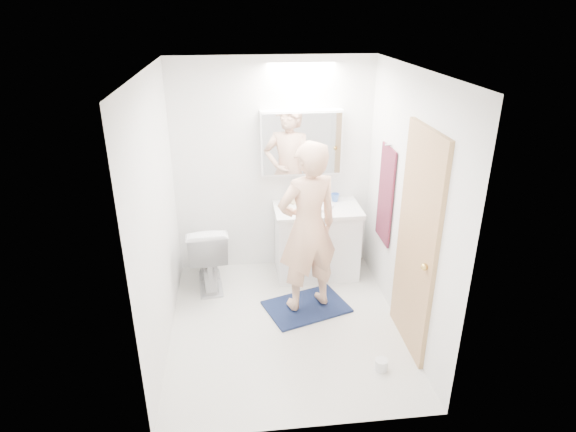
{
  "coord_description": "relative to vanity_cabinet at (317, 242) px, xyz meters",
  "views": [
    {
      "loc": [
        -0.42,
        -3.85,
        2.86
      ],
      "look_at": [
        0.05,
        0.25,
        1.05
      ],
      "focal_mm": 30.07,
      "sensor_mm": 36.0,
      "label": 1
    }
  ],
  "objects": [
    {
      "name": "wall_front",
      "position": [
        -0.46,
        -2.21,
        0.81
      ],
      "size": [
        2.5,
        0.0,
        2.5
      ],
      "primitive_type": "plane",
      "rotation": [
        -1.57,
        0.0,
        0.0
      ],
      "color": "white",
      "rests_on": "floor"
    },
    {
      "name": "door_knob",
      "position": [
        0.58,
        -1.61,
        0.56
      ],
      "size": [
        0.06,
        0.06,
        0.06
      ],
      "primitive_type": "sphere",
      "color": "gold",
      "rests_on": "door"
    },
    {
      "name": "countertop",
      "position": [
        0.0,
        -0.0,
        0.41
      ],
      "size": [
        0.95,
        0.58,
        0.04
      ],
      "primitive_type": "cube",
      "color": "silver",
      "rests_on": "vanity_cabinet"
    },
    {
      "name": "soap_bottle_a",
      "position": [
        -0.25,
        0.15,
        0.55
      ],
      "size": [
        0.12,
        0.12,
        0.23
      ],
      "primitive_type": "imported",
      "rotation": [
        0.0,
        0.0,
        0.45
      ],
      "color": "beige",
      "rests_on": "countertop"
    },
    {
      "name": "medicine_cabinet",
      "position": [
        -0.16,
        0.21,
        1.11
      ],
      "size": [
        0.88,
        0.14,
        0.7
      ],
      "primitive_type": "cube",
      "color": "white",
      "rests_on": "wall_back"
    },
    {
      "name": "faucet",
      "position": [
        0.0,
        0.22,
        0.51
      ],
      "size": [
        0.02,
        0.02,
        0.16
      ],
      "primitive_type": "cylinder",
      "color": "silver",
      "rests_on": "countertop"
    },
    {
      "name": "ceiling",
      "position": [
        -0.46,
        -0.96,
        2.01
      ],
      "size": [
        2.5,
        2.5,
        0.0
      ],
      "primitive_type": "plane",
      "rotation": [
        3.14,
        0.0,
        0.0
      ],
      "color": "white",
      "rests_on": "floor"
    },
    {
      "name": "toilet_paper_roll",
      "position": [
        0.28,
        -1.68,
        -0.34
      ],
      "size": [
        0.11,
        0.11,
        0.1
      ],
      "primitive_type": "cylinder",
      "color": "silver",
      "rests_on": "floor"
    },
    {
      "name": "toilet",
      "position": [
        -1.22,
        -0.11,
        -0.01
      ],
      "size": [
        0.49,
        0.78,
        0.76
      ],
      "primitive_type": "imported",
      "rotation": [
        0.0,
        0.0,
        3.23
      ],
      "color": "silver",
      "rests_on": "floor"
    },
    {
      "name": "wall_right",
      "position": [
        0.64,
        -0.96,
        0.81
      ],
      "size": [
        0.0,
        2.5,
        2.5
      ],
      "primitive_type": "plane",
      "rotation": [
        1.57,
        0.0,
        -1.57
      ],
      "color": "white",
      "rests_on": "floor"
    },
    {
      "name": "floor",
      "position": [
        -0.46,
        -0.96,
        -0.39
      ],
      "size": [
        2.5,
        2.5,
        0.0
      ],
      "primitive_type": "plane",
      "color": "silver",
      "rests_on": "ground"
    },
    {
      "name": "sink_basin",
      "position": [
        0.0,
        0.03,
        0.45
      ],
      "size": [
        0.36,
        0.36,
        0.03
      ],
      "primitive_type": "cylinder",
      "color": "white",
      "rests_on": "countertop"
    },
    {
      "name": "toothbrush_cup",
      "position": [
        0.23,
        0.16,
        0.48
      ],
      "size": [
        0.13,
        0.13,
        0.09
      ],
      "primitive_type": "imported",
      "rotation": [
        0.0,
        0.0,
        0.38
      ],
      "color": "#4270C7",
      "rests_on": "countertop"
    },
    {
      "name": "towel",
      "position": [
        0.62,
        -0.41,
        0.71
      ],
      "size": [
        0.02,
        0.42,
        1.0
      ],
      "primitive_type": "cube",
      "color": "#121C39",
      "rests_on": "wall_right"
    },
    {
      "name": "bath_rug",
      "position": [
        -0.22,
        -0.7,
        -0.38
      ],
      "size": [
        0.93,
        0.78,
        0.02
      ],
      "primitive_type": "cube",
      "rotation": [
        0.0,
        0.0,
        0.32
      ],
      "color": "#142240",
      "rests_on": "floor"
    },
    {
      "name": "soap_bottle_b",
      "position": [
        -0.16,
        0.18,
        0.52
      ],
      "size": [
        0.12,
        0.12,
        0.18
      ],
      "primitive_type": "imported",
      "rotation": [
        0.0,
        0.0,
        -0.74
      ],
      "color": "#4F7EAA",
      "rests_on": "countertop"
    },
    {
      "name": "wall_back",
      "position": [
        -0.46,
        0.29,
        0.81
      ],
      "size": [
        2.5,
        0.0,
        2.5
      ],
      "primitive_type": "plane",
      "rotation": [
        1.57,
        0.0,
        0.0
      ],
      "color": "white",
      "rests_on": "floor"
    },
    {
      "name": "towel_hook",
      "position": [
        0.61,
        -0.41,
        1.23
      ],
      "size": [
        0.07,
        0.02,
        0.02
      ],
      "primitive_type": "cylinder",
      "rotation": [
        0.0,
        1.57,
        0.0
      ],
      "color": "silver",
      "rests_on": "wall_right"
    },
    {
      "name": "person",
      "position": [
        -0.22,
        -0.7,
        0.52
      ],
      "size": [
        0.72,
        0.59,
        1.72
      ],
      "primitive_type": "imported",
      "rotation": [
        0.0,
        0.0,
        3.47
      ],
      "color": "#DEA885",
      "rests_on": "bath_rug"
    },
    {
      "name": "mirror_panel",
      "position": [
        -0.16,
        0.13,
        1.11
      ],
      "size": [
        0.84,
        0.01,
        0.66
      ],
      "primitive_type": "cube",
      "color": "silver",
      "rests_on": "medicine_cabinet"
    },
    {
      "name": "vanity_cabinet",
      "position": [
        0.0,
        0.0,
        0.0
      ],
      "size": [
        0.9,
        0.55,
        0.78
      ],
      "primitive_type": "cube",
      "color": "white",
      "rests_on": "floor"
    },
    {
      "name": "wall_left",
      "position": [
        -1.56,
        -0.96,
        0.81
      ],
      "size": [
        0.0,
        2.5,
        2.5
      ],
      "primitive_type": "plane",
      "rotation": [
        1.57,
        0.0,
        1.57
      ],
      "color": "white",
      "rests_on": "floor"
    },
    {
      "name": "door",
      "position": [
        0.62,
        -1.31,
        0.61
      ],
      "size": [
        0.04,
        0.8,
        2.0
      ],
      "primitive_type": "cube",
      "color": "tan",
      "rests_on": "wall_right"
    }
  ]
}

